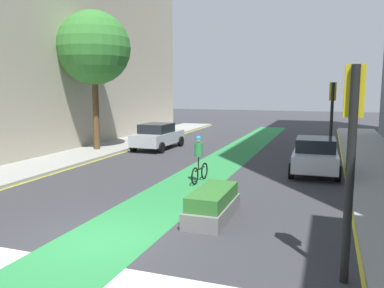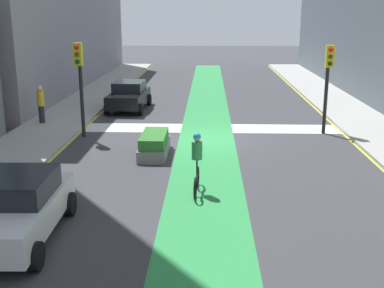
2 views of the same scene
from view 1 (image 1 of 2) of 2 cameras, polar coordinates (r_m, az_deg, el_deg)
name	(u,v)px [view 1 (image 1 of 2)]	position (r m, az deg, el deg)	size (l,w,h in m)	color
ground_plane	(97,240)	(10.05, -13.73, -13.52)	(120.00, 120.00, 0.00)	#38383D
bike_lane_paint	(104,241)	(9.95, -12.77, -13.69)	(2.40, 60.00, 0.01)	#2D8C47
crosswalk_band	(40,277)	(8.59, -21.37, -17.68)	(12.00, 1.80, 0.01)	silver
curb_stripe_right	(365,280)	(8.63, 23.95, -17.68)	(0.16, 60.00, 0.01)	yellow
traffic_signal_near_right	(352,132)	(7.75, 22.34, 1.65)	(0.35, 0.52, 4.09)	black
traffic_signal_far_right	(332,105)	(21.98, 19.79, 5.38)	(0.35, 0.52, 4.00)	black
car_white_right_far	(315,155)	(17.83, 17.56, -1.54)	(2.11, 4.24, 1.57)	silver
car_silver_left_far	(158,136)	(24.02, -5.03, 1.19)	(2.10, 4.24, 1.57)	#B2B7BF
cyclist_in_lane	(199,158)	(15.30, 1.04, -2.07)	(0.32, 1.73, 1.86)	black
street_tree_near	(94,48)	(23.52, -14.16, 13.41)	(4.18, 4.18, 7.92)	brown
median_planter	(213,204)	(11.22, 3.03, -8.82)	(1.03, 2.56, 0.85)	slate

